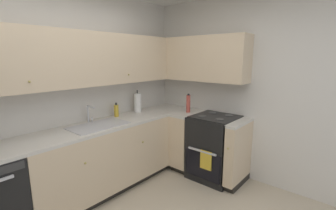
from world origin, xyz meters
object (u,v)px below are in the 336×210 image
(oven_range, at_px, (214,147))
(oil_bottle, at_px, (188,104))
(paper_towel_roll, at_px, (138,103))
(soap_bottle, at_px, (116,110))

(oven_range, xyz_separation_m, oil_bottle, (-0.02, 0.47, 0.59))
(oven_range, bearing_deg, paper_towel_roll, 115.26)
(paper_towel_roll, xyz_separation_m, oil_bottle, (0.49, -0.61, -0.01))
(soap_bottle, bearing_deg, oven_range, -50.63)
(soap_bottle, distance_m, paper_towel_roll, 0.40)
(soap_bottle, xyz_separation_m, paper_towel_roll, (0.39, -0.02, 0.06))
(soap_bottle, bearing_deg, oil_bottle, -35.47)
(oven_range, xyz_separation_m, soap_bottle, (-0.90, 1.10, 0.54))
(soap_bottle, distance_m, oil_bottle, 1.09)
(oven_range, distance_m, soap_bottle, 1.52)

